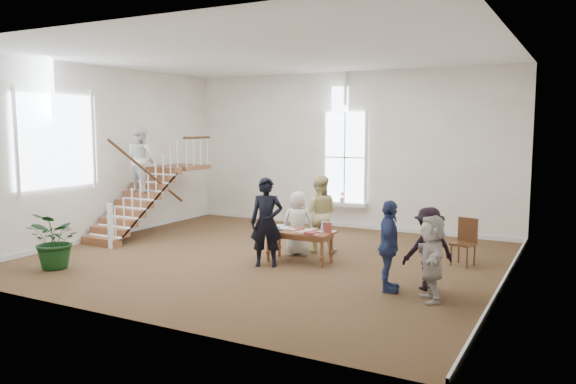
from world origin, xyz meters
The scene contains 12 objects.
ground centered at (0.00, 0.00, 0.00)m, with size 10.00×10.00×0.00m, color #492E1C.
room_shell centered at (0.00, 4.39, 0.40)m, with size 10.49×10.00×10.00m.
staircase centered at (-4.34, 0.75, 1.62)m, with size 1.10×4.10×2.92m.
library_table centered at (0.77, 0.01, 0.61)m, with size 1.50×0.79×0.75m.
police_officer centered at (0.34, -0.64, 0.94)m, with size 0.69×0.45×1.89m, color black.
elderly_woman centered at (0.44, 0.61, 0.74)m, with size 0.72×0.47×1.48m, color silver.
person_yellow centered at (0.74, 1.11, 0.91)m, with size 0.88×0.69×1.82m, color #DBCE89.
woman_cluster_a centered at (3.18, -1.18, 0.83)m, with size 0.97×0.40×1.65m, color navy.
woman_cluster_b centered at (3.78, -0.73, 0.75)m, with size 0.97×0.56×1.51m, color black.
woman_cluster_c centered at (4.00, -1.38, 0.74)m, with size 1.37×0.44×1.48m, color #BDB4AA.
floor_plant centered at (-3.40, -2.90, 0.60)m, with size 1.09×0.94×1.21m, color #113513.
side_chair centered at (4.02, 1.44, 0.57)m, with size 0.53×0.53×1.01m.
Camera 1 is at (6.24, -10.69, 2.96)m, focal length 35.00 mm.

